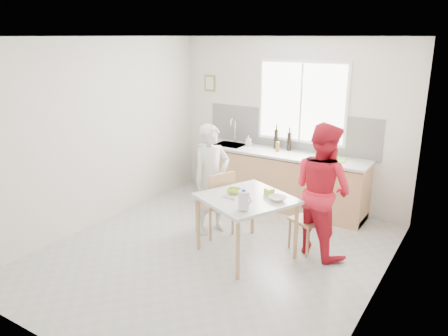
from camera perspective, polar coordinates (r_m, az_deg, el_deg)
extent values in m
plane|color=#B7B7B2|center=(5.78, -1.36, -11.01)|extent=(4.50, 4.50, 0.00)
plane|color=silver|center=(7.22, 8.56, 5.89)|extent=(4.00, 0.00, 4.00)
plane|color=silver|center=(3.73, -21.13, -5.65)|extent=(4.00, 0.00, 4.00)
plane|color=silver|center=(6.58, -16.14, 4.34)|extent=(0.00, 4.50, 4.50)
plane|color=silver|center=(4.54, 20.05, -1.58)|extent=(0.00, 4.50, 4.50)
plane|color=white|center=(5.11, -1.58, 16.81)|extent=(4.50, 4.50, 0.00)
cube|color=white|center=(7.07, 10.13, 8.46)|extent=(1.50, 0.03, 1.30)
cube|color=white|center=(7.05, 10.06, 8.44)|extent=(1.40, 0.02, 1.20)
cube|color=white|center=(7.05, 10.05, 8.44)|extent=(0.03, 0.03, 1.20)
cube|color=white|center=(7.24, 8.48, 4.90)|extent=(3.00, 0.02, 0.65)
cube|color=#588E40|center=(7.87, -1.84, 11.02)|extent=(0.22, 0.02, 0.28)
cube|color=beige|center=(7.86, -1.89, 11.01)|extent=(0.16, 0.01, 0.22)
cube|color=tan|center=(7.19, 7.26, -1.70)|extent=(2.80, 0.60, 0.86)
cube|color=#3F3326|center=(7.32, 7.15, -4.52)|extent=(2.80, 0.54, 0.10)
cube|color=silver|center=(7.05, 7.40, 1.92)|extent=(2.84, 0.64, 0.04)
cube|color=#A5A5AA|center=(7.49, 0.81, 2.98)|extent=(0.50, 0.40, 0.03)
cylinder|color=silver|center=(7.58, 1.45, 4.66)|extent=(0.02, 0.02, 0.36)
torus|color=silver|center=(7.48, 1.18, 5.91)|extent=(0.02, 0.18, 0.18)
cube|color=silver|center=(5.46, 2.95, -4.02)|extent=(1.33, 1.33, 0.04)
cylinder|color=tan|center=(5.73, -3.39, -7.31)|extent=(0.05, 0.05, 0.72)
cylinder|color=tan|center=(6.19, 3.76, -5.43)|extent=(0.05, 0.05, 0.72)
cylinder|color=tan|center=(5.06, 1.82, -10.76)|extent=(0.05, 0.05, 0.72)
cylinder|color=tan|center=(5.57, 9.37, -8.26)|extent=(0.05, 0.05, 0.72)
cube|color=tan|center=(6.15, -1.27, -4.50)|extent=(0.57, 0.57, 0.04)
cube|color=tan|center=(5.90, -0.26, -2.83)|extent=(0.20, 0.39, 0.46)
cylinder|color=tan|center=(6.48, -0.75, -5.66)|extent=(0.04, 0.04, 0.44)
cylinder|color=tan|center=(6.30, -3.61, -6.38)|extent=(0.04, 0.04, 0.44)
cylinder|color=tan|center=(6.19, 1.14, -6.76)|extent=(0.04, 0.04, 0.44)
cylinder|color=tan|center=(6.00, -1.80, -7.56)|extent=(0.04, 0.04, 0.44)
cube|color=tan|center=(5.81, 10.98, -6.67)|extent=(0.51, 0.51, 0.04)
cube|color=tan|center=(5.84, 12.34, -4.26)|extent=(0.35, 0.18, 0.41)
cylinder|color=tan|center=(5.90, 8.56, -8.47)|extent=(0.03, 0.03, 0.40)
cylinder|color=tan|center=(5.69, 10.83, -9.61)|extent=(0.03, 0.03, 0.40)
cylinder|color=tan|center=(6.11, 10.90, -7.66)|extent=(0.03, 0.03, 0.40)
cylinder|color=tan|center=(5.90, 13.17, -8.73)|extent=(0.03, 0.03, 0.40)
imported|color=silver|center=(6.09, -1.65, -1.51)|extent=(0.57, 0.67, 1.57)
imported|color=red|center=(5.61, 12.69, -2.78)|extent=(1.02, 0.93, 1.71)
imported|color=#9EBE2C|center=(5.57, 1.32, -3.04)|extent=(0.24, 0.24, 0.06)
imported|color=white|center=(5.38, 7.02, -3.96)|extent=(0.27, 0.27, 0.05)
cylinder|color=white|center=(5.02, 2.58, -4.20)|extent=(0.13, 0.13, 0.21)
cylinder|color=blue|center=(4.98, 2.60, -2.96)|extent=(0.04, 0.04, 0.03)
torus|color=white|center=(4.98, 3.25, -4.16)|extent=(0.10, 0.06, 0.10)
cube|color=#A3C92E|center=(5.53, 5.92, -3.11)|extent=(0.13, 0.13, 0.09)
cylinder|color=#A5A5AA|center=(5.39, 0.57, -3.94)|extent=(0.16, 0.02, 0.01)
cube|color=#77B72A|center=(6.74, 14.08, 1.06)|extent=(0.39, 0.31, 0.01)
cylinder|color=black|center=(7.23, 6.82, 3.78)|extent=(0.07, 0.07, 0.32)
cylinder|color=black|center=(7.14, 8.51, 3.47)|extent=(0.07, 0.07, 0.30)
cylinder|color=brown|center=(7.06, 7.00, 2.78)|extent=(0.06, 0.06, 0.16)
imported|color=#999999|center=(7.38, 3.21, 3.58)|extent=(0.09, 0.09, 0.18)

